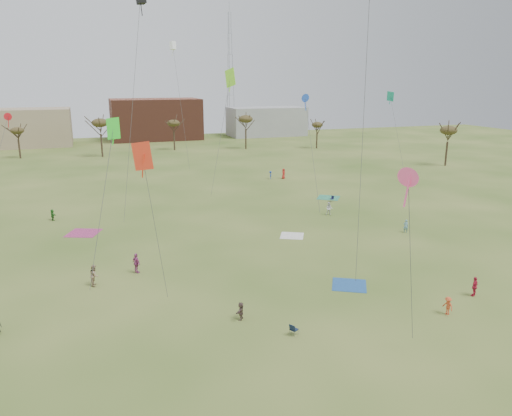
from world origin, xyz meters
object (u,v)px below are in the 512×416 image
object	(u,v)px
spectator_fore_a	(475,286)
camp_chair_right	(331,200)
camp_chair_center	(294,332)
radio_tower	(230,74)

from	to	relation	value
spectator_fore_a	camp_chair_right	world-z (taller)	spectator_fore_a
camp_chair_right	camp_chair_center	bearing A→B (deg)	-45.61
spectator_fore_a	radio_tower	size ratio (longest dim) A/B	0.04
camp_chair_center	radio_tower	distance (m)	133.02
camp_chair_center	camp_chair_right	size ratio (longest dim) A/B	1.00
spectator_fore_a	camp_chair_center	size ratio (longest dim) A/B	1.96
camp_chair_right	radio_tower	xyz separation A→B (m)	(11.39, 93.38, 18.95)
spectator_fore_a	camp_chair_right	bearing A→B (deg)	-122.94
camp_chair_right	radio_tower	bearing A→B (deg)	158.70
radio_tower	camp_chair_center	bearing A→B (deg)	-104.15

